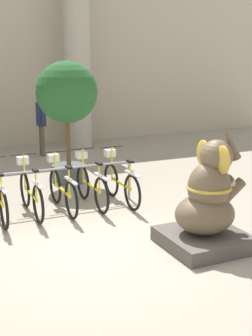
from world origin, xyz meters
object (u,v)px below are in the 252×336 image
object	(u,v)px
bicycle_1	(31,192)
bicycle_2	(62,189)
bicycle_3	(91,184)
person_pedestrian	(41,119)
bicycle_4	(120,182)
elephant_statue	(208,206)
potted_tree	(67,100)

from	to	relation	value
bicycle_1	bicycle_2	distance (m)	0.58
bicycle_3	person_pedestrian	size ratio (longest dim) A/B	0.95
bicycle_4	person_pedestrian	xyz separation A→B (m)	(-0.25, 4.88, 0.65)
elephant_statue	person_pedestrian	distance (m)	7.40
bicycle_3	bicycle_4	bearing A→B (deg)	-7.02
bicycle_2	potted_tree	bearing A→B (deg)	68.63
person_pedestrian	bicycle_4	bearing A→B (deg)	-87.09
bicycle_1	potted_tree	distance (m)	2.67
bicycle_2	bicycle_4	world-z (taller)	same
bicycle_4	potted_tree	bearing A→B (deg)	102.65
bicycle_4	elephant_statue	bearing A→B (deg)	-83.48
person_pedestrian	potted_tree	size ratio (longest dim) A/B	0.66
bicycle_1	bicycle_3	world-z (taller)	same
bicycle_2	potted_tree	world-z (taller)	potted_tree
bicycle_3	person_pedestrian	distance (m)	4.86
bicycle_3	potted_tree	world-z (taller)	potted_tree
bicycle_1	bicycle_3	size ratio (longest dim) A/B	1.00
bicycle_4	bicycle_1	bearing A→B (deg)	178.49
bicycle_2	person_pedestrian	distance (m)	4.98
elephant_statue	person_pedestrian	world-z (taller)	elephant_statue
bicycle_1	bicycle_2	xyz separation A→B (m)	(0.58, -0.02, 0.00)
elephant_statue	potted_tree	world-z (taller)	potted_tree
bicycle_3	potted_tree	distance (m)	2.32
bicycle_1	person_pedestrian	bearing A→B (deg)	72.98
bicycle_3	person_pedestrian	xyz separation A→B (m)	(0.33, 4.81, 0.65)
potted_tree	bicycle_2	bearing A→B (deg)	-111.37
bicycle_2	elephant_statue	size ratio (longest dim) A/B	0.89
bicycle_2	potted_tree	xyz separation A→B (m)	(0.73, 1.86, 1.43)
bicycle_3	bicycle_4	distance (m)	0.58
bicycle_3	bicycle_1	bearing A→B (deg)	-178.73
bicycle_3	person_pedestrian	bearing A→B (deg)	86.10
bicycle_4	person_pedestrian	distance (m)	4.93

